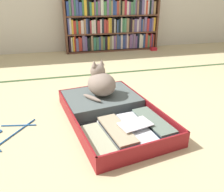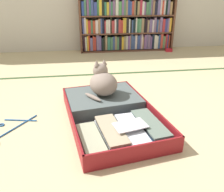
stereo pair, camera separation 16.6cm
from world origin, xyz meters
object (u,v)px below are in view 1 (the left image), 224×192
Objects in this scene: open_suitcase at (110,111)px; black_cat at (100,83)px; bookshelf at (112,25)px; clothes_hanger at (8,134)px; small_red_pouch at (154,49)px.

black_cat reaches higher than open_suitcase.
bookshelf is 4.16× the size of clothes_hanger.
open_suitcase is 0.25m from black_cat.
clothes_hanger is 3.69× the size of small_red_pouch.
open_suitcase reaches higher than clothes_hanger.
clothes_hanger is (-0.72, -0.06, -0.04)m from open_suitcase.
clothes_hanger is at bearing -133.64° from small_red_pouch.
black_cat reaches higher than clothes_hanger.
open_suitcase is at bearing -104.82° from bookshelf.
open_suitcase is 10.42× the size of small_red_pouch.
bookshelf is at bearing 73.06° from black_cat.
bookshelf is at bearing 60.09° from clothes_hanger.
clothes_hanger is at bearing -119.91° from bookshelf.
black_cat is (-0.62, -2.02, -0.20)m from bookshelf.
black_cat is at bearing -106.94° from bookshelf.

